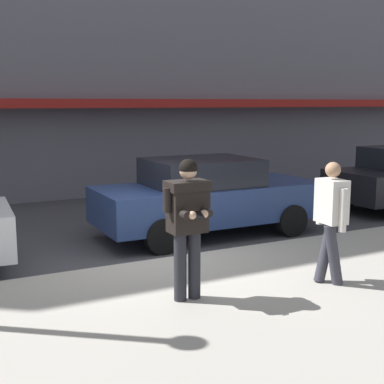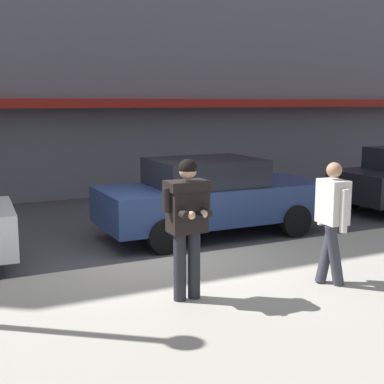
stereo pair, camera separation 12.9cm
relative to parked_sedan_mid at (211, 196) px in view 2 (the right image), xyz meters
name	(u,v)px [view 2 (the right image)]	position (x,y,z in m)	size (l,w,h in m)	color
ground_plane	(153,264)	(-1.77, -1.31, -0.79)	(80.00, 80.00, 0.00)	#3D3D42
sidewalk	(311,309)	(-0.77, -4.16, -0.72)	(32.00, 5.30, 0.14)	#A8A399
curb_paint_line	(205,255)	(-0.77, -1.26, -0.79)	(28.00, 0.12, 0.01)	silver
parked_sedan_mid	(211,196)	(0.00, 0.00, 0.00)	(4.51, 1.94, 1.54)	navy
man_texting_on_phone	(187,214)	(-2.11, -3.35, 0.46)	(0.65, 0.58, 1.81)	#23232B
pedestrian_in_light_coat	(332,216)	(-0.09, -3.68, 0.32)	(0.35, 0.60, 1.70)	#33333D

